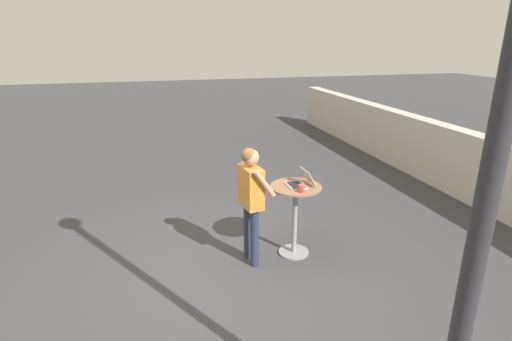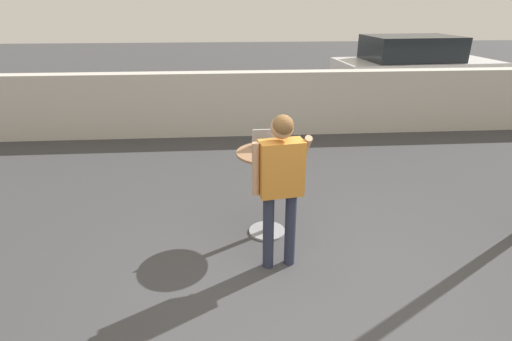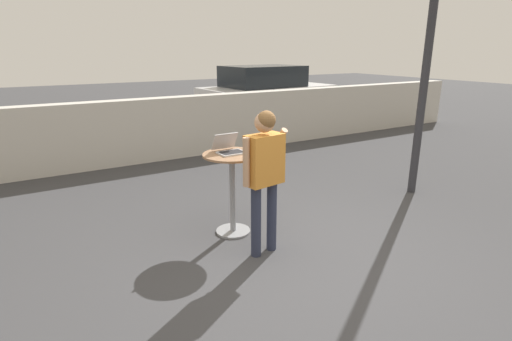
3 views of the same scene
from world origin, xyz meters
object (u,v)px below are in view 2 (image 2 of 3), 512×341
(laptop, at_px, (267,146))
(standing_person, at_px, (281,175))
(coffee_mug, at_px, (289,147))
(cafe_table, at_px, (268,180))
(parked_car_near_street, at_px, (413,69))

(laptop, xyz_separation_m, standing_person, (0.06, -0.70, -0.05))
(laptop, distance_m, coffee_mug, 0.24)
(cafe_table, relative_size, laptop, 2.86)
(cafe_table, xyz_separation_m, standing_person, (0.05, -0.63, 0.33))
(cafe_table, height_order, parked_car_near_street, parked_car_near_street)
(cafe_table, height_order, coffee_mug, coffee_mug)
(laptop, height_order, parked_car_near_street, parked_car_near_street)
(standing_person, height_order, parked_car_near_street, parked_car_near_street)
(laptop, xyz_separation_m, parked_car_near_street, (4.55, 6.33, -0.20))
(standing_person, bearing_deg, laptop, 94.53)
(cafe_table, xyz_separation_m, coffee_mug, (0.23, -0.01, 0.38))
(coffee_mug, relative_size, parked_car_near_street, 0.03)
(laptop, relative_size, standing_person, 0.22)
(cafe_table, distance_m, coffee_mug, 0.44)
(laptop, bearing_deg, standing_person, -85.47)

